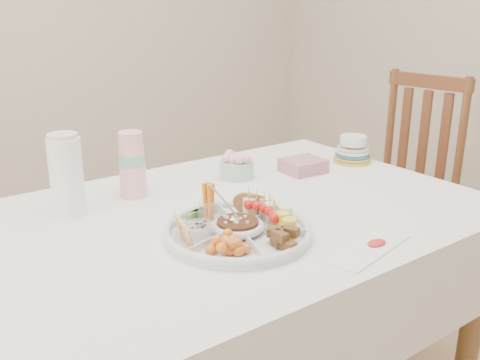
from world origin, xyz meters
TOP-DOWN VIEW (x-y plane):
  - dining_table at (0.00, 0.00)m, footprint 1.52×1.02m
  - chair at (1.09, 0.23)m, footprint 0.48×0.48m
  - party_tray at (-0.08, -0.16)m, footprint 0.46×0.46m
  - bean_dip at (-0.08, -0.16)m, footprint 0.13×0.13m
  - tortillas at (0.01, -0.07)m, footprint 0.11×0.11m
  - carrot_cucumber at (-0.11, -0.03)m, footprint 0.14×0.14m
  - pita_raisins at (-0.21, -0.12)m, footprint 0.14×0.14m
  - cherries at (-0.18, -0.25)m, footprint 0.14×0.14m
  - granola_chunks at (-0.05, -0.28)m, footprint 0.13×0.13m
  - banana_tomato at (0.04, -0.19)m, footprint 0.14×0.14m
  - cup_stack at (-0.17, 0.29)m, footprint 0.10×0.10m
  - thermos at (-0.38, 0.25)m, footprint 0.10×0.10m
  - flower_bowl at (0.20, 0.25)m, footprint 0.15×0.15m
  - napkin_stack at (0.43, 0.16)m, footprint 0.15×0.13m
  - plate_stack at (0.67, 0.14)m, footprint 0.17×0.17m
  - placemat at (0.14, -0.41)m, footprint 0.29×0.15m

SIDE VIEW (x-z plane):
  - dining_table at x=0.00m, z-range 0.00..0.76m
  - chair at x=1.09m, z-range 0.00..1.04m
  - placemat at x=0.14m, z-range 0.76..0.76m
  - party_tray at x=-0.08m, z-range 0.76..0.80m
  - napkin_stack at x=0.43m, z-range 0.76..0.81m
  - bean_dip at x=-0.08m, z-range 0.77..0.81m
  - cherries at x=-0.18m, z-range 0.77..0.82m
  - granola_chunks at x=-0.05m, z-range 0.77..0.82m
  - tortillas at x=0.01m, z-range 0.77..0.83m
  - pita_raisins at x=-0.21m, z-range 0.77..0.83m
  - flower_bowl at x=0.20m, z-range 0.76..0.85m
  - plate_stack at x=0.67m, z-range 0.76..0.85m
  - banana_tomato at x=0.04m, z-range 0.77..0.87m
  - carrot_cucumber at x=-0.11m, z-range 0.77..0.88m
  - cup_stack at x=-0.17m, z-range 0.76..0.98m
  - thermos at x=-0.38m, z-range 0.76..1.00m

